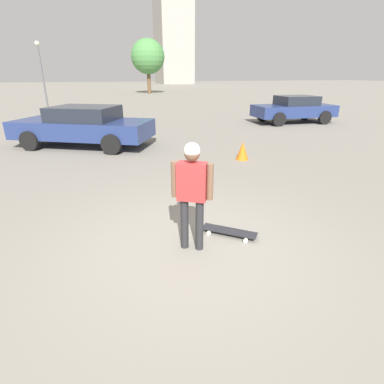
{
  "coord_description": "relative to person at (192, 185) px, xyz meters",
  "views": [
    {
      "loc": [
        -1.23,
        -3.66,
        2.42
      ],
      "look_at": [
        0.0,
        0.0,
        0.89
      ],
      "focal_mm": 28.0,
      "sensor_mm": 36.0,
      "label": 1
    }
  ],
  "objects": [
    {
      "name": "car_parked_near",
      "position": [
        -1.47,
        7.65,
        -0.26
      ],
      "size": [
        5.06,
        3.95,
        1.39
      ],
      "rotation": [
        0.0,
        0.0,
        2.64
      ],
      "color": "navy",
      "rests_on": "ground_plane"
    },
    {
      "name": "traffic_cone",
      "position": [
        3.02,
        4.23,
        -0.72
      ],
      "size": [
        0.38,
        0.38,
        0.54
      ],
      "color": "orange",
      "rests_on": "ground_plane"
    },
    {
      "name": "person",
      "position": [
        0.0,
        0.0,
        0.0
      ],
      "size": [
        0.52,
        0.38,
        1.59
      ],
      "rotation": [
        0.0,
        0.0,
        -0.53
      ],
      "color": "#262628",
      "rests_on": "ground_plane"
    },
    {
      "name": "skateboard",
      "position": [
        0.68,
        0.17,
        -0.93
      ],
      "size": [
        0.81,
        0.75,
        0.08
      ],
      "rotation": [
        0.0,
        0.0,
        2.43
      ],
      "color": "#232328",
      "rests_on": "ground_plane"
    },
    {
      "name": "ground_plane",
      "position": [
        0.0,
        0.0,
        -0.99
      ],
      "size": [
        220.0,
        220.0,
        0.0
      ],
      "primitive_type": "plane",
      "color": "gray"
    },
    {
      "name": "tree_distant",
      "position": [
        6.78,
        38.24,
        3.54
      ],
      "size": [
        4.32,
        4.32,
        6.72
      ],
      "color": "brown",
      "rests_on": "ground_plane"
    },
    {
      "name": "car_parked_far",
      "position": [
        9.03,
        10.03,
        -0.26
      ],
      "size": [
        4.32,
        2.18,
        1.38
      ],
      "rotation": [
        0.0,
        0.0,
        3.07
      ],
      "color": "navy",
      "rests_on": "ground_plane"
    },
    {
      "name": "lamp_post",
      "position": [
        -3.81,
        19.05,
        1.64
      ],
      "size": [
        0.28,
        0.28,
        4.36
      ],
      "color": "#59595E",
      "rests_on": "ground_plane"
    }
  ]
}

